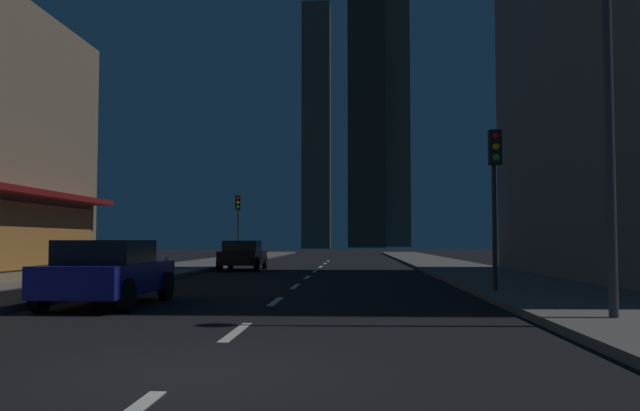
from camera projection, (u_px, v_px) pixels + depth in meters
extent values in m
cube|color=black|center=(323.00, 266.00, 39.02)|extent=(78.00, 136.00, 0.10)
cube|color=#605E59|center=(442.00, 264.00, 38.66)|extent=(4.00, 76.00, 0.15)
cube|color=#605E59|center=(207.00, 264.00, 39.39)|extent=(4.00, 76.00, 0.15)
cube|color=silver|center=(236.00, 332.00, 10.30)|extent=(0.16, 2.20, 0.01)
cube|color=silver|center=(276.00, 301.00, 15.48)|extent=(0.16, 2.20, 0.01)
cube|color=silver|center=(295.00, 286.00, 20.67)|extent=(0.16, 2.20, 0.01)
cube|color=silver|center=(307.00, 277.00, 25.86)|extent=(0.16, 2.20, 0.01)
cube|color=silver|center=(315.00, 271.00, 31.04)|extent=(0.16, 2.20, 0.01)
cube|color=silver|center=(321.00, 267.00, 36.23)|extent=(0.16, 2.20, 0.01)
cube|color=silver|center=(325.00, 264.00, 41.41)|extent=(0.16, 2.20, 0.01)
cube|color=silver|center=(328.00, 261.00, 46.60)|extent=(0.16, 2.20, 0.01)
cube|color=maroon|center=(2.00, 188.00, 19.50)|extent=(0.90, 15.80, 0.20)
cube|color=#4E4A3A|center=(316.00, 126.00, 126.57)|extent=(5.36, 6.22, 47.09)
cube|color=#2E2C23|center=(366.00, 68.00, 145.85)|extent=(8.17, 6.07, 79.52)
cube|color=brown|center=(393.00, 118.00, 160.96)|extent=(7.81, 6.40, 63.05)
cube|color=#474335|center=(518.00, 127.00, 138.49)|extent=(7.31, 6.97, 51.06)
cube|color=navy|center=(109.00, 278.00, 14.61)|extent=(1.80, 4.20, 0.65)
cube|color=black|center=(106.00, 253.00, 14.44)|extent=(1.64, 2.00, 0.55)
cylinder|color=black|center=(95.00, 286.00, 16.04)|extent=(0.22, 0.68, 0.68)
cylinder|color=black|center=(166.00, 286.00, 15.94)|extent=(0.22, 0.68, 0.68)
cylinder|color=black|center=(40.00, 295.00, 13.24)|extent=(0.22, 0.68, 0.68)
cylinder|color=black|center=(126.00, 296.00, 13.15)|extent=(0.22, 0.68, 0.68)
sphere|color=white|center=(118.00, 271.00, 16.68)|extent=(0.18, 0.18, 0.18)
sphere|color=white|center=(160.00, 271.00, 16.63)|extent=(0.18, 0.18, 0.18)
cube|color=black|center=(243.00, 258.00, 32.27)|extent=(1.80, 4.20, 0.65)
cube|color=black|center=(243.00, 246.00, 32.10)|extent=(1.64, 2.00, 0.55)
cylinder|color=black|center=(231.00, 262.00, 33.70)|extent=(0.22, 0.68, 0.68)
cylinder|color=black|center=(265.00, 262.00, 33.61)|extent=(0.22, 0.68, 0.68)
cylinder|color=black|center=(220.00, 264.00, 30.91)|extent=(0.22, 0.68, 0.68)
cylinder|color=black|center=(257.00, 264.00, 30.82)|extent=(0.22, 0.68, 0.68)
sphere|color=white|center=(239.00, 256.00, 34.35)|extent=(0.18, 0.18, 0.18)
sphere|color=white|center=(260.00, 256.00, 34.29)|extent=(0.18, 0.18, 0.18)
cylinder|color=#B2B2B2|center=(165.00, 266.00, 26.91)|extent=(0.22, 0.22, 0.55)
sphere|color=#B2B2B2|center=(165.00, 259.00, 26.93)|extent=(0.21, 0.21, 0.21)
cylinder|color=#B2B2B2|center=(165.00, 272.00, 26.90)|extent=(0.30, 0.30, 0.06)
cylinder|color=#B2B2B2|center=(161.00, 265.00, 26.92)|extent=(0.10, 0.10, 0.10)
cylinder|color=#B2B2B2|center=(169.00, 265.00, 26.91)|extent=(0.10, 0.10, 0.10)
cylinder|color=#2D2D2D|center=(494.00, 210.00, 17.09)|extent=(0.12, 0.12, 4.20)
cube|color=black|center=(495.00, 147.00, 16.98)|extent=(0.32, 0.24, 0.90)
sphere|color=red|center=(496.00, 136.00, 16.87)|extent=(0.18, 0.18, 0.18)
sphere|color=#F2B20C|center=(496.00, 147.00, 16.85)|extent=(0.18, 0.18, 0.18)
sphere|color=#19D833|center=(496.00, 158.00, 16.84)|extent=(0.18, 0.18, 0.18)
cylinder|color=#2D2D2D|center=(238.00, 228.00, 41.76)|extent=(0.12, 0.12, 4.20)
cube|color=black|center=(238.00, 203.00, 41.65)|extent=(0.32, 0.24, 0.90)
sphere|color=red|center=(238.00, 198.00, 41.53)|extent=(0.18, 0.18, 0.18)
sphere|color=#F2B20C|center=(238.00, 203.00, 41.52)|extent=(0.18, 0.18, 0.18)
sphere|color=#19D833|center=(238.00, 207.00, 41.50)|extent=(0.18, 0.18, 0.18)
cylinder|color=#38383D|center=(609.00, 125.00, 11.17)|extent=(0.16, 0.16, 6.50)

